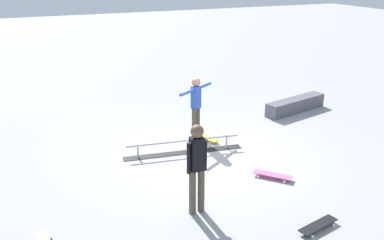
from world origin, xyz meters
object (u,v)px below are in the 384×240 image
loose_skateboard_black (318,225)px  bystander_black_shirt (197,164)px  grind_rail (183,147)px  loose_skateboard_pink (273,175)px  skateboard_main (205,137)px  skate_ledge (295,105)px  skater_main (196,104)px

loose_skateboard_black → bystander_black_shirt: bearing=130.1°
grind_rail → loose_skateboard_black: grind_rail is taller
bystander_black_shirt → loose_skateboard_pink: (-1.97, -0.51, -0.88)m
loose_skateboard_pink → loose_skateboard_black: 1.84m
skateboard_main → loose_skateboard_pink: (-0.42, 2.39, 0.00)m
grind_rail → bystander_black_shirt: bystander_black_shirt is taller
grind_rail → skate_ledge: bearing=-153.2°
skate_ledge → skater_main: bearing=10.3°
bystander_black_shirt → loose_skateboard_black: bearing=-38.4°
skateboard_main → loose_skateboard_black: same height
bystander_black_shirt → skate_ledge: bearing=37.0°
loose_skateboard_pink → grind_rail: bearing=170.9°
grind_rail → loose_skateboard_pink: bearing=131.6°
grind_rail → skate_ledge: skate_ledge is taller
bystander_black_shirt → loose_skateboard_black: 2.28m
skater_main → skate_ledge: bearing=-20.2°
skater_main → skateboard_main: size_ratio=1.93×
skate_ledge → skateboard_main: (3.43, 0.88, -0.13)m
loose_skateboard_pink → bystander_black_shirt: bearing=-117.2°
skate_ledge → skater_main: size_ratio=1.38×
bystander_black_shirt → grind_rail: bearing=72.5°
loose_skateboard_black → loose_skateboard_pink: bearing=68.4°
grind_rail → skate_ledge: (-4.24, -1.39, 0.06)m
skater_main → loose_skateboard_black: bearing=-117.1°
grind_rail → skater_main: size_ratio=1.80×
bystander_black_shirt → loose_skateboard_pink: 2.22m
skater_main → skateboard_main: bearing=-87.2°
grind_rail → loose_skateboard_pink: (-1.22, 1.89, -0.07)m
skate_ledge → bystander_black_shirt: 6.31m
grind_rail → loose_skateboard_pink: grind_rail is taller
skate_ledge → skater_main: 3.72m
skate_ledge → bystander_black_shirt: (4.98, 3.79, 0.75)m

